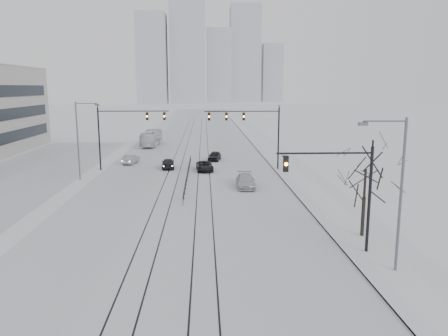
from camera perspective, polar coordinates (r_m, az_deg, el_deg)
ground at (r=23.03m, az=-7.56°, el=-17.03°), size 500.00×500.00×0.00m
road at (r=81.06m, az=-3.99°, el=2.99°), size 22.00×260.00×0.02m
sidewalk_east at (r=81.84m, az=5.52°, el=3.09°), size 5.00×260.00×0.16m
curb at (r=81.54m, az=3.81°, el=3.07°), size 0.10×260.00×0.12m
parking_strip at (r=60.48m, az=-23.87°, el=-0.47°), size 14.00×60.00×0.03m
tram_rails at (r=61.29m, az=-4.41°, el=0.55°), size 5.30×180.00×0.01m
skyline at (r=294.66m, az=-2.08°, el=14.43°), size 96.00×48.00×72.00m
traffic_mast_near at (r=28.43m, az=15.53°, el=-2.17°), size 6.10×0.37×7.00m
traffic_mast_ne at (r=55.89m, az=3.77°, el=5.53°), size 9.60×0.37×8.00m
traffic_mast_nw at (r=57.52m, az=-13.17°, el=5.23°), size 9.10×0.37×8.00m
street_light_east at (r=26.25m, az=21.59°, el=-2.12°), size 2.73×0.25×9.00m
street_light_west at (r=52.57m, az=-18.28°, el=4.10°), size 2.73×0.25×9.00m
bare_tree at (r=32.01m, az=17.98°, el=-1.04°), size 4.40×4.40×6.10m
median_fence at (r=51.38m, az=-4.76°, el=-0.83°), size 0.06×24.00×1.00m
street_sign at (r=54.01m, az=7.91°, el=0.83°), size 0.70×0.06×2.40m
sedan_sb_inner at (r=58.09m, az=-7.33°, el=0.61°), size 1.93×4.17×1.38m
sedan_sb_outer at (r=62.56m, az=-12.07°, el=1.12°), size 2.02×4.05×1.28m
sedan_nb_front at (r=56.05m, az=-2.54°, el=0.24°), size 2.34×4.54×1.22m
sedan_nb_right at (r=46.82m, az=2.84°, el=-1.72°), size 2.09×4.81×1.38m
sedan_nb_far at (r=63.95m, az=-1.26°, el=1.57°), size 2.27×4.10×1.32m
box_truck at (r=81.07m, az=-9.45°, el=3.86°), size 3.01×10.15×2.79m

